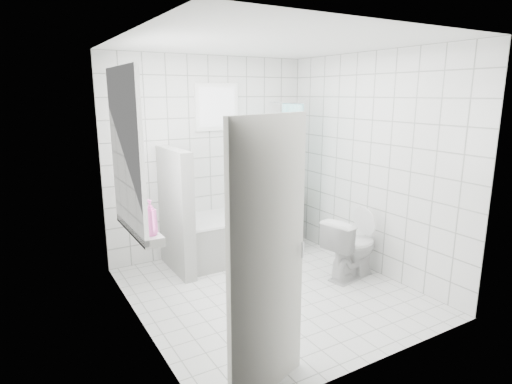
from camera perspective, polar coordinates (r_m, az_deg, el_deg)
ground at (r=4.82m, az=1.88°, el=-13.11°), size 3.00×3.00×0.00m
ceiling at (r=4.36m, az=2.14°, el=19.28°), size 3.00×3.00×0.00m
wall_back at (r=5.71m, az=-6.13°, el=4.65°), size 2.80×0.02×2.60m
wall_front at (r=3.28m, az=16.24°, el=-2.07°), size 2.80×0.02×2.60m
wall_left at (r=3.86m, az=-15.83°, el=0.18°), size 0.02×3.00×2.60m
wall_right at (r=5.29m, az=14.94°, el=3.61°), size 0.02×3.00×2.60m
window_left at (r=4.10m, az=-16.57°, el=5.15°), size 0.01×0.90×1.40m
window_back at (r=5.66m, az=-5.16°, el=11.20°), size 0.50×0.01×0.50m
window_sill at (r=4.27m, az=-15.35°, el=-4.67°), size 0.18×1.02×0.08m
door at (r=2.95m, az=1.62°, el=-9.35°), size 0.76×0.31×2.00m
bathtub at (r=5.71m, az=-2.46°, el=-5.73°), size 1.59×0.77×0.58m
partition_wall at (r=5.20m, az=-10.64°, el=-2.54°), size 0.15×0.85×1.50m
tiled_ledge at (r=6.41m, az=4.29°, el=-3.77°), size 0.40×0.24×0.55m
toilet at (r=5.16m, az=12.63°, el=-7.24°), size 0.78×0.54×0.73m
curtain_rod at (r=5.77m, az=4.07°, el=11.75°), size 0.02×0.80×0.02m
shower_curtain at (r=5.75m, az=4.66°, el=2.72°), size 0.14×0.48×1.78m
tub_faucet at (r=5.89m, az=-3.20°, el=0.50°), size 0.18×0.06×0.06m
sill_bottles at (r=4.00m, az=-14.42°, el=-3.18°), size 0.16×0.82×0.32m
ledge_bottles at (r=6.28m, az=4.78°, el=-0.45°), size 0.19×0.19×0.25m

